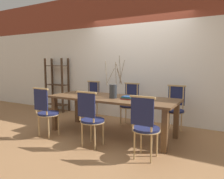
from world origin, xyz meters
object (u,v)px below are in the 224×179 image
object	(u,v)px
chair_far_center	(175,107)
shelving_rack	(57,85)
vase_centerpiece	(113,91)
book_stack	(128,98)
dining_table	(112,102)
chair_near_center	(145,125)

from	to	relation	value
chair_far_center	shelving_rack	size ratio (longest dim) A/B	0.62
vase_centerpiece	book_stack	xyz separation A→B (m)	(0.29, 0.03, -0.11)
dining_table	vase_centerpiece	bearing A→B (deg)	-47.94
chair_far_center	vase_centerpiece	size ratio (longest dim) A/B	1.20
dining_table	chair_near_center	distance (m)	1.25
dining_table	shelving_rack	xyz separation A→B (m)	(-2.45, 1.06, 0.11)
chair_near_center	vase_centerpiece	size ratio (longest dim) A/B	1.20
chair_far_center	vase_centerpiece	world-z (taller)	vase_centerpiece
vase_centerpiece	chair_near_center	bearing A→B (deg)	-36.76
chair_near_center	chair_far_center	xyz separation A→B (m)	(0.05, 1.52, 0.00)
dining_table	chair_near_center	size ratio (longest dim) A/B	2.66
chair_far_center	shelving_rack	xyz separation A→B (m)	(-3.49, 0.30, 0.25)
chair_near_center	shelving_rack	xyz separation A→B (m)	(-3.44, 1.82, 0.25)
dining_table	chair_far_center	bearing A→B (deg)	36.42
dining_table	chair_far_center	size ratio (longest dim) A/B	2.66
chair_near_center	book_stack	world-z (taller)	chair_near_center
vase_centerpiece	shelving_rack	size ratio (longest dim) A/B	0.52
book_stack	chair_far_center	bearing A→B (deg)	51.00
chair_far_center	shelving_rack	world-z (taller)	shelving_rack
chair_near_center	chair_far_center	bearing A→B (deg)	88.13
dining_table	shelving_rack	world-z (taller)	shelving_rack
vase_centerpiece	book_stack	size ratio (longest dim) A/B	3.36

